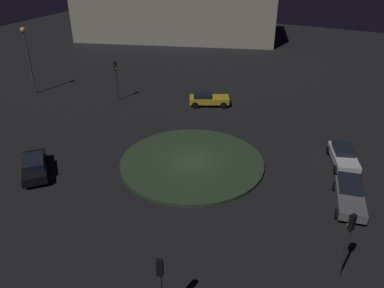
# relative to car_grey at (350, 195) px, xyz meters

# --- Properties ---
(ground_plane) EXTENTS (117.15, 117.15, 0.00)m
(ground_plane) POSITION_rel_car_grey_xyz_m (12.05, -0.03, -0.74)
(ground_plane) COLOR black
(roundabout_island) EXTENTS (11.63, 11.63, 0.25)m
(roundabout_island) POSITION_rel_car_grey_xyz_m (12.05, -0.03, -0.62)
(roundabout_island) COLOR #2D4228
(roundabout_island) RESTS_ON ground_plane
(car_grey) EXTENTS (2.67, 4.80, 1.40)m
(car_grey) POSITION_rel_car_grey_xyz_m (0.00, 0.00, 0.00)
(car_grey) COLOR slate
(car_grey) RESTS_ON ground_plane
(car_yellow) EXTENTS (4.57, 3.38, 1.41)m
(car_yellow) POSITION_rel_car_grey_xyz_m (15.83, -11.73, 0.01)
(car_yellow) COLOR gold
(car_yellow) RESTS_ON ground_plane
(car_white) EXTENTS (3.05, 4.63, 1.40)m
(car_white) POSITION_rel_car_grey_xyz_m (1.07, -5.36, 0.01)
(car_white) COLOR white
(car_white) RESTS_ON ground_plane
(car_black) EXTENTS (4.46, 4.38, 1.45)m
(car_black) POSITION_rel_car_grey_xyz_m (22.29, 6.70, 0.02)
(car_black) COLOR black
(car_black) RESTS_ON ground_plane
(traffic_light_north) EXTENTS (0.36, 0.39, 3.85)m
(traffic_light_north) POSITION_rel_car_grey_xyz_m (7.05, 13.52, 2.01)
(traffic_light_north) COLOR #2D2D2D
(traffic_light_north) RESTS_ON ground_plane
(traffic_light_northwest) EXTENTS (0.40, 0.37, 4.25)m
(traffic_light_northwest) POSITION_rel_car_grey_xyz_m (-0.27, 7.09, 2.28)
(traffic_light_northwest) COLOR #2D2D2D
(traffic_light_northwest) RESTS_ON ground_plane
(traffic_light_southeast) EXTENTS (0.40, 0.37, 4.43)m
(traffic_light_southeast) POSITION_rel_car_grey_xyz_m (25.44, -8.67, 2.40)
(traffic_light_southeast) COLOR #2D2D2D
(traffic_light_southeast) RESTS_ON ground_plane
(streetlamp_east) EXTENTS (0.57, 0.57, 7.62)m
(streetlamp_east) POSITION_rel_car_grey_xyz_m (35.46, -6.19, 4.48)
(streetlamp_east) COLOR #4C4C51
(streetlamp_east) RESTS_ON ground_plane
(store_building) EXTENTS (36.44, 23.16, 8.96)m
(store_building) POSITION_rel_car_grey_xyz_m (33.81, -38.56, 3.74)
(store_building) COLOR #B7B299
(store_building) RESTS_ON ground_plane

